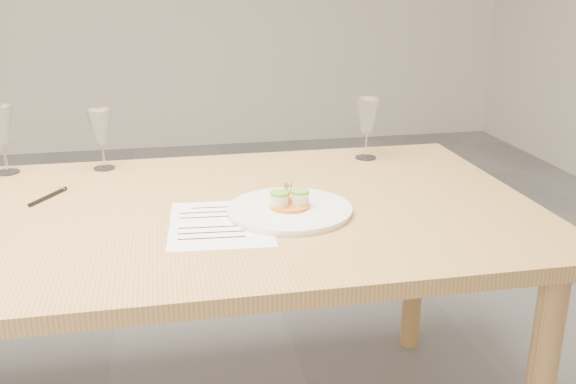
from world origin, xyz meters
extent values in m
cube|color=tan|center=(0.00, 0.00, 0.73)|extent=(2.40, 1.00, 0.04)
cylinder|color=tan|center=(1.10, 0.40, 0.35)|extent=(0.07, 0.07, 0.71)
cylinder|color=white|center=(0.54, -0.08, 0.76)|extent=(0.31, 0.31, 0.01)
cylinder|color=white|center=(0.54, -0.08, 0.76)|extent=(0.32, 0.32, 0.01)
cylinder|color=orange|center=(0.54, -0.08, 0.77)|extent=(0.10, 0.10, 0.01)
cylinder|color=#EFE7C4|center=(0.51, -0.08, 0.79)|extent=(0.05, 0.05, 0.03)
cylinder|color=#EFE7C4|center=(0.57, -0.08, 0.79)|extent=(0.05, 0.05, 0.03)
cylinder|color=#74AD30|center=(0.51, -0.08, 0.81)|extent=(0.05, 0.05, 0.01)
cylinder|color=#74AD30|center=(0.57, -0.08, 0.81)|extent=(0.05, 0.05, 0.01)
cylinder|color=tan|center=(0.60, -0.13, 0.76)|extent=(0.05, 0.05, 0.00)
cube|color=white|center=(0.36, -0.12, 0.75)|extent=(0.27, 0.33, 0.00)
cube|color=black|center=(0.35, -0.01, 0.75)|extent=(0.10, 0.01, 0.00)
cube|color=black|center=(0.35, -0.04, 0.75)|extent=(0.16, 0.02, 0.00)
cube|color=black|center=(0.34, -0.07, 0.75)|extent=(0.16, 0.02, 0.00)
cube|color=black|center=(0.34, -0.14, 0.75)|extent=(0.16, 0.02, 0.00)
cube|color=black|center=(0.34, -0.17, 0.75)|extent=(0.16, 0.02, 0.00)
cube|color=black|center=(0.33, -0.21, 0.75)|extent=(0.16, 0.02, 0.00)
cylinder|color=black|center=(-0.08, 0.16, 0.76)|extent=(0.09, 0.13, 0.01)
cube|color=silver|center=(-0.05, 0.20, 0.76)|extent=(0.02, 0.02, 0.00)
cylinder|color=white|center=(-0.24, 0.42, 0.75)|extent=(0.07, 0.07, 0.00)
cylinder|color=white|center=(-0.24, 0.42, 0.80)|extent=(0.01, 0.01, 0.09)
cone|color=white|center=(-0.24, 0.42, 0.90)|extent=(0.08, 0.08, 0.11)
cylinder|color=white|center=(0.05, 0.41, 0.75)|extent=(0.07, 0.07, 0.00)
cylinder|color=white|center=(0.05, 0.41, 0.79)|extent=(0.01, 0.01, 0.08)
cone|color=white|center=(0.05, 0.41, 0.89)|extent=(0.08, 0.08, 0.10)
cylinder|color=white|center=(0.89, 0.37, 0.75)|extent=(0.07, 0.07, 0.00)
cylinder|color=white|center=(0.89, 0.37, 0.80)|extent=(0.01, 0.01, 0.08)
cone|color=white|center=(0.89, 0.37, 0.89)|extent=(0.08, 0.08, 0.11)
camera|label=1|loc=(0.24, -1.58, 1.33)|focal=40.00mm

